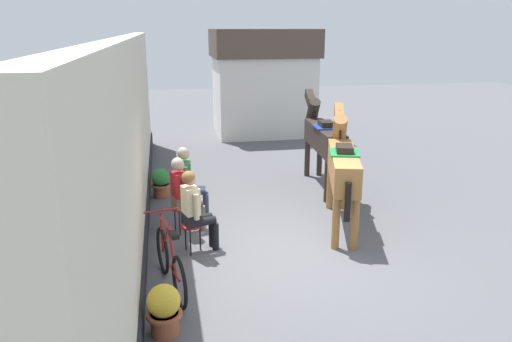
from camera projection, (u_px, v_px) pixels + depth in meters
The scene contains 11 objects.
ground_plane at pixel (259, 193), 11.07m from camera, with size 40.00×40.00×0.00m, color #56565B.
pub_facade_wall at pixel (133, 146), 8.78m from camera, with size 0.34×14.00×3.40m.
distant_cottage at pixel (263, 81), 16.87m from camera, with size 3.40×2.60×3.50m.
seated_visitor_near at pixel (195, 207), 8.00m from camera, with size 0.61×0.48×1.39m.
seated_visitor_middle at pixel (183, 191), 8.79m from camera, with size 0.61×0.48×1.39m.
seated_visitor_far at pixel (189, 178), 9.51m from camera, with size 0.61×0.49×1.39m.
saddled_horse_near at pixel (342, 164), 9.04m from camera, with size 1.10×2.92×2.06m.
saddled_horse_far at pixel (323, 137), 11.29m from camera, with size 0.59×3.00×2.06m.
flower_planter_nearest at pixel (164, 309), 5.91m from camera, with size 0.43×0.43×0.64m.
flower_planter_farthest at pixel (161, 182), 10.78m from camera, with size 0.43×0.43×0.64m.
leaning_bicycle at pixel (170, 263), 6.94m from camera, with size 0.54×1.73×1.02m.
Camera 1 is at (-2.01, -7.31, 3.55)m, focal length 35.02 mm.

